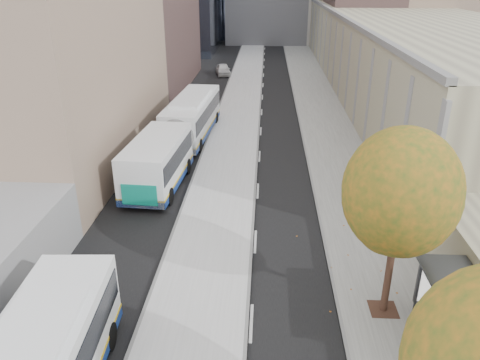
{
  "coord_description": "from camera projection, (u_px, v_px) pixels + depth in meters",
  "views": [
    {
      "loc": [
        -1.29,
        -2.29,
        12.4
      ],
      "look_at": [
        -2.53,
        19.99,
        2.5
      ],
      "focal_mm": 35.0,
      "sensor_mm": 36.0,
      "label": 1
    }
  ],
  "objects": [
    {
      "name": "distant_car",
      "position": [
        223.0,
        70.0,
        61.68
      ],
      "size": [
        2.47,
        4.5,
        1.45
      ],
      "primitive_type": "imported",
      "rotation": [
        0.0,
        0.0,
        0.19
      ],
      "color": "silver",
      "rests_on": "ground"
    },
    {
      "name": "tree_c",
      "position": [
        401.0,
        193.0,
        16.61
      ],
      "size": [
        4.2,
        4.2,
        7.28
      ],
      "color": "#321D18",
      "rests_on": "sidewalk"
    },
    {
      "name": "bus_far",
      "position": [
        180.0,
        132.0,
        34.16
      ],
      "size": [
        3.99,
        19.21,
        3.18
      ],
      "rotation": [
        0.0,
        0.0,
        -0.06
      ],
      "color": "white",
      "rests_on": "ground"
    },
    {
      "name": "bus_shelter",
      "position": [
        466.0,
        301.0,
        15.88
      ],
      "size": [
        1.9,
        4.4,
        2.53
      ],
      "color": "#383A3F",
      "rests_on": "sidewalk"
    },
    {
      "name": "sidewalk",
      "position": [
        330.0,
        136.0,
        38.77
      ],
      "size": [
        4.75,
        150.0,
        0.08
      ],
      "primitive_type": "cube",
      "color": "slate",
      "rests_on": "ground"
    },
    {
      "name": "building_tan",
      "position": [
        391.0,
        41.0,
        63.05
      ],
      "size": [
        18.0,
        92.0,
        8.0
      ],
      "primitive_type": "cube",
      "color": "gray",
      "rests_on": "ground"
    },
    {
      "name": "bus_platform",
      "position": [
        234.0,
        134.0,
        39.16
      ],
      "size": [
        4.25,
        150.0,
        0.15
      ],
      "primitive_type": "cube",
      "color": "#B2B2B2",
      "rests_on": "ground"
    }
  ]
}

